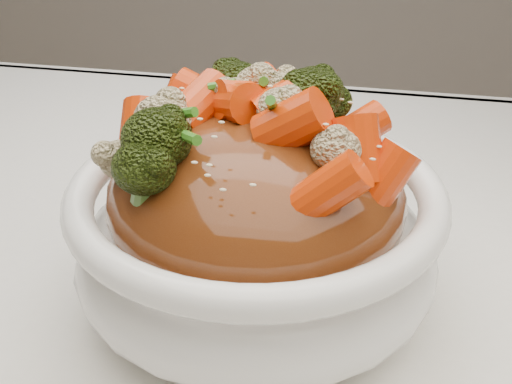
# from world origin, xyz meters

# --- Properties ---
(tablecloth) EXTENTS (1.20, 0.80, 0.04)m
(tablecloth) POSITION_xyz_m (0.00, 0.00, 0.73)
(tablecloth) COLOR white
(tablecloth) RESTS_ON dining_table
(bowl) EXTENTS (0.26, 0.26, 0.09)m
(bowl) POSITION_xyz_m (-0.01, -0.04, 0.80)
(bowl) COLOR white
(bowl) RESTS_ON tablecloth
(sauce_base) EXTENTS (0.21, 0.21, 0.10)m
(sauce_base) POSITION_xyz_m (-0.01, -0.04, 0.83)
(sauce_base) COLOR #58280F
(sauce_base) RESTS_ON bowl
(carrots) EXTENTS (0.21, 0.21, 0.06)m
(carrots) POSITION_xyz_m (-0.01, -0.04, 0.90)
(carrots) COLOR red
(carrots) RESTS_ON sauce_base
(broccoli) EXTENTS (0.21, 0.21, 0.05)m
(broccoli) POSITION_xyz_m (-0.01, -0.04, 0.90)
(broccoli) COLOR black
(broccoli) RESTS_ON sauce_base
(cauliflower) EXTENTS (0.21, 0.21, 0.04)m
(cauliflower) POSITION_xyz_m (-0.01, -0.04, 0.90)
(cauliflower) COLOR #CFBD8D
(cauliflower) RESTS_ON sauce_base
(scallions) EXTENTS (0.15, 0.15, 0.02)m
(scallions) POSITION_xyz_m (-0.01, -0.04, 0.90)
(scallions) COLOR #33761B
(scallions) RESTS_ON sauce_base
(sesame_seeds) EXTENTS (0.19, 0.19, 0.01)m
(sesame_seeds) POSITION_xyz_m (-0.01, -0.04, 0.90)
(sesame_seeds) COLOR beige
(sesame_seeds) RESTS_ON sauce_base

